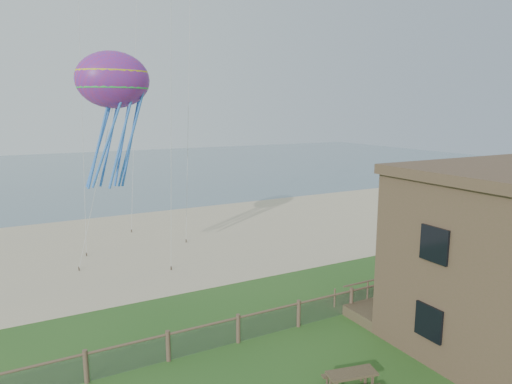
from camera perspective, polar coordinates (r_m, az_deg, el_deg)
sand_beach at (r=34.15m, az=-14.20°, el=-6.35°), size 72.00×20.00×0.02m
ocean at (r=76.85m, az=-22.33°, el=2.33°), size 160.00×68.00×0.02m
chainlink_fence at (r=19.80m, az=-2.24°, el=-16.87°), size 36.20×0.20×1.25m
motel_deck at (r=27.13m, az=24.81°, el=-10.84°), size 15.00×2.00×0.50m
picnic_table at (r=17.23m, az=11.85°, el=-22.32°), size 1.95×1.63×0.72m
octopus_kite at (r=25.64m, az=-17.22°, el=8.87°), size 4.14×3.29×7.61m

